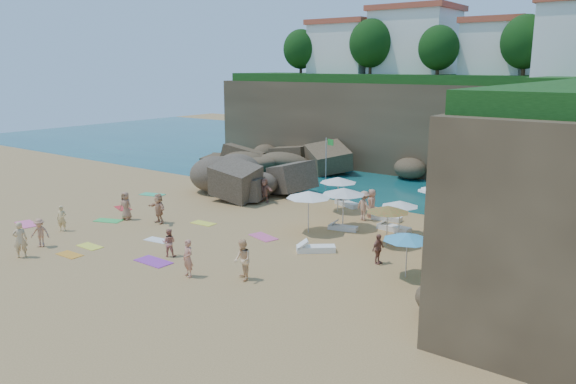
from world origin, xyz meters
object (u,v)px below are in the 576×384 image
Objects in this scene: person_stand_4 at (372,203)px; rock_outcrop at (241,194)px; parasol_1 at (432,189)px; person_stand_6 at (20,240)px; person_stand_5 at (265,190)px; lounger_0 at (343,228)px; person_stand_2 at (364,206)px; flag_pole at (327,157)px; person_stand_3 at (378,249)px; parasol_0 at (338,180)px; person_stand_0 at (62,218)px; parasol_2 at (436,187)px; person_stand_1 at (169,243)px.

rock_outcrop is at bearing -120.65° from person_stand_4.
person_stand_6 is (-13.40, -20.54, -0.78)m from parasol_1.
person_stand_5 is at bearing -18.70° from rock_outcrop.
person_stand_2 is (-0.07, 2.65, 0.81)m from lounger_0.
person_stand_5 is (-8.04, -0.04, -0.06)m from person_stand_2.
person_stand_3 is at bearing -48.85° from flag_pole.
flag_pole is at bearing 47.28° from person_stand_3.
person_stand_2 reaches higher than parasol_1.
person_stand_2 reaches higher than rock_outcrop.
person_stand_5 is (-5.51, -0.97, -1.27)m from parasol_0.
person_stand_3 is (17.58, 6.12, -0.01)m from person_stand_0.
flag_pole is at bearing 50.34° from rock_outcrop.
parasol_2 is 7.56m from lounger_0.
rock_outcrop is 8.97m from parasol_0.
person_stand_5 is at bearing 33.48° from person_stand_0.
person_stand_0 reaches higher than person_stand_1.
person_stand_2 is at bearing -20.28° from parasol_0.
person_stand_3 is 0.86× the size of person_stand_5.
person_stand_5 is (-10.88, -3.95, -0.83)m from parasol_1.
rock_outcrop is 3.51× the size of parasol_2.
flag_pole is 23.31m from person_stand_6.
person_stand_0 is 13.68m from person_stand_5.
lounger_0 is 0.92× the size of person_stand_6.
person_stand_1 is 0.83× the size of person_stand_5.
parasol_2 reaches higher than person_stand_5.
parasol_0 reaches higher than rock_outcrop.
lounger_0 is 5.95m from person_stand_3.
person_stand_5 is at bearing -169.97° from parasol_0.
person_stand_4 is at bearing -133.10° from parasol_2.
person_stand_6 is at bearing 6.22° from person_stand_1.
parasol_1 is at bearing -146.86° from person_stand_1.
person_stand_4 reaches higher than person_stand_5.
person_stand_5 is at bearing 149.32° from lounger_0.
lounger_0 is at bearing -18.09° from rock_outcrop.
person_stand_2 is (2.53, -0.93, -1.21)m from parasol_0.
parasol_1 is at bearing 106.76° from person_stand_4.
person_stand_3 is (4.46, -6.62, -0.19)m from person_stand_2.
parasol_2 is (5.54, 3.17, -0.34)m from parasol_0.
parasol_2 reaches higher than person_stand_3.
parasol_1 reaches higher than person_stand_5.
flag_pole reaches higher than person_stand_5.
flag_pole is 10.03m from parasol_1.
lounger_0 is at bearing -52.37° from flag_pole.
person_stand_4 is 1.05× the size of person_stand_5.
parasol_1 reaches higher than person_stand_3.
rock_outcrop is at bearing -167.87° from parasol_2.
parasol_0 reaches higher than person_stand_5.
person_stand_4 reaches higher than person_stand_0.
parasol_1 is at bearing -130.93° from parasol_2.
person_stand_0 is 0.83× the size of person_stand_4.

